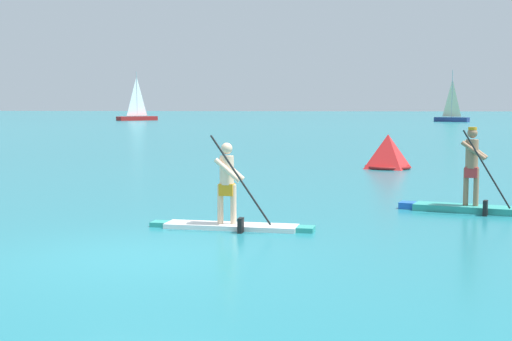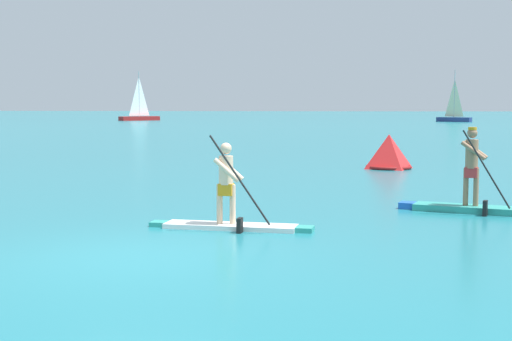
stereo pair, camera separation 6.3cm
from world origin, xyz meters
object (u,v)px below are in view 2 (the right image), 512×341
(race_marker_buoy, at_px, (389,153))
(sailboat_right_horizon, at_px, (454,114))
(sailboat_left_horizon, at_px, (139,114))
(paddleboarder_far_right, at_px, (477,197))
(paddleboarder_mid_center, at_px, (230,208))

(race_marker_buoy, distance_m, sailboat_right_horizon, 70.83)
(race_marker_buoy, bearing_deg, sailboat_left_horizon, 112.37)
(paddleboarder_far_right, relative_size, race_marker_buoy, 1.82)
(paddleboarder_mid_center, distance_m, paddleboarder_far_right, 5.51)
(paddleboarder_mid_center, relative_size, race_marker_buoy, 1.71)
(sailboat_right_horizon, bearing_deg, sailboat_left_horizon, -151.73)
(race_marker_buoy, distance_m, sailboat_left_horizon, 77.97)
(sailboat_left_horizon, relative_size, sailboat_right_horizon, 1.02)
(paddleboarder_far_right, distance_m, sailboat_right_horizon, 80.89)
(paddleboarder_far_right, bearing_deg, sailboat_right_horizon, 99.70)
(paddleboarder_far_right, height_order, sailboat_right_horizon, sailboat_right_horizon)
(paddleboarder_far_right, height_order, race_marker_buoy, paddleboarder_far_right)
(paddleboarder_mid_center, xyz_separation_m, paddleboarder_far_right, (4.87, 2.57, -0.04))
(race_marker_buoy, bearing_deg, paddleboarder_far_right, -83.43)
(sailboat_left_horizon, height_order, sailboat_right_horizon, sailboat_left_horizon)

